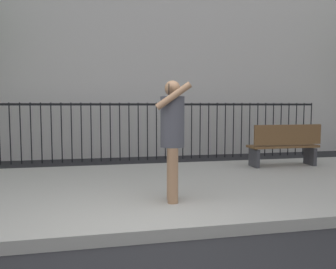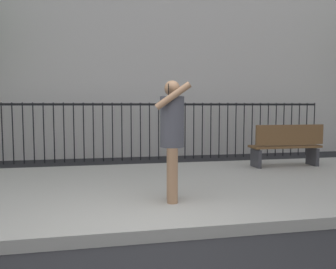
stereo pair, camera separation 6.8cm
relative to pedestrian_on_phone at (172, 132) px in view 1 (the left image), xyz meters
The scene contains 5 objects.
ground_plane 1.70m from the pedestrian_on_phone, 114.70° to the right, with size 60.00×60.00×0.00m, color black.
sidewalk 1.60m from the pedestrian_on_phone, 116.10° to the left, with size 28.00×4.40×0.15m, color #9E9B93.
iron_fence 4.80m from the pedestrian_on_phone, 96.25° to the left, with size 12.03×0.04×1.60m.
pedestrian_on_phone is the anchor object (origin of this frame).
street_bench 3.86m from the pedestrian_on_phone, 35.81° to the left, with size 1.60×0.45×0.95m.
Camera 1 is at (-0.58, -3.70, 1.53)m, focal length 37.34 mm.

